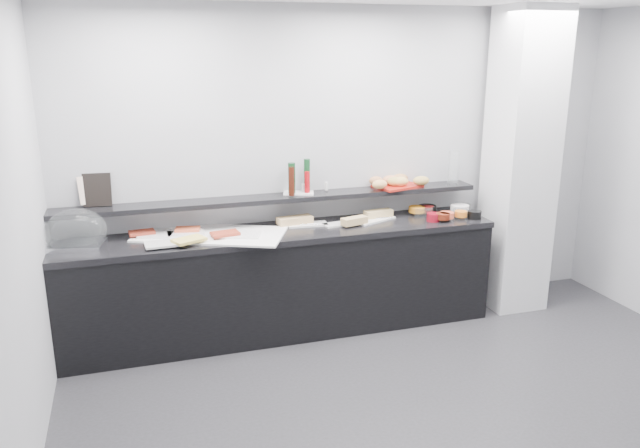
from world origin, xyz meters
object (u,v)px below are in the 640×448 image
object	(u,v)px
bread_tray	(397,186)
carafe	(454,168)
framed_print	(97,190)
sandwich_plate_mid	(341,224)
cloche_base	(77,246)
condiment_tray	(298,193)

from	to	relation	value
bread_tray	carafe	distance (m)	0.56
framed_print	bread_tray	xyz separation A→B (m)	(2.53, -0.08, -0.12)
bread_tray	carafe	bearing A→B (deg)	-18.45
sandwich_plate_mid	carafe	bearing A→B (deg)	0.73
framed_print	bread_tray	world-z (taller)	framed_print
carafe	cloche_base	bearing A→B (deg)	-177.06
condiment_tray	carafe	size ratio (longest dim) A/B	0.85
sandwich_plate_mid	bread_tray	distance (m)	0.67
bread_tray	cloche_base	bearing A→B (deg)	168.10
cloche_base	bread_tray	distance (m)	2.72
cloche_base	bread_tray	bearing A→B (deg)	16.52
framed_print	bread_tray	bearing A→B (deg)	4.29
condiment_tray	bread_tray	distance (m)	0.91
framed_print	condiment_tray	bearing A→B (deg)	3.71
sandwich_plate_mid	condiment_tray	distance (m)	0.45
framed_print	bread_tray	distance (m)	2.53
bread_tray	carafe	world-z (taller)	carafe
framed_print	carafe	world-z (taller)	carafe
cloche_base	sandwich_plate_mid	distance (m)	2.10
framed_print	sandwich_plate_mid	bearing A→B (deg)	-1.57
condiment_tray	sandwich_plate_mid	bearing A→B (deg)	-14.88
framed_print	condiment_tray	size ratio (longest dim) A/B	1.02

